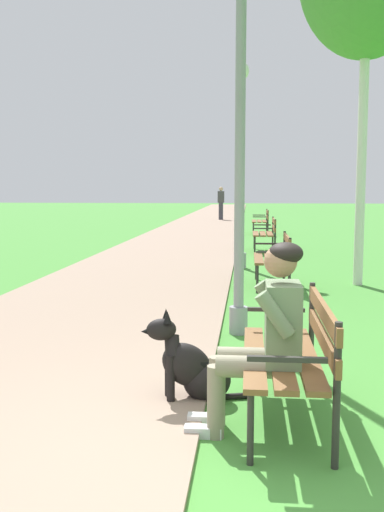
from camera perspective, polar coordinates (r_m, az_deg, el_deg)
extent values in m
plane|color=#478E38|center=(3.54, 3.54, -20.09)|extent=(120.00, 120.00, 0.00)
cube|color=gray|center=(27.28, 1.39, 3.22)|extent=(3.27, 60.00, 0.04)
cube|color=brown|center=(4.14, 5.98, -9.45)|extent=(0.14, 1.50, 0.04)
cube|color=brown|center=(4.14, 8.44, -9.46)|extent=(0.14, 1.50, 0.04)
cube|color=brown|center=(4.16, 10.88, -9.46)|extent=(0.14, 1.50, 0.04)
cube|color=brown|center=(4.13, 12.38, -7.58)|extent=(0.04, 1.50, 0.11)
cube|color=brown|center=(4.09, 12.44, -5.14)|extent=(0.04, 1.50, 0.11)
cylinder|color=#2D2B28|center=(4.86, 5.58, -9.77)|extent=(0.04, 0.04, 0.45)
cylinder|color=#2D2B28|center=(4.84, 11.35, -7.50)|extent=(0.04, 0.04, 0.85)
cube|color=#2D2B28|center=(4.77, 8.05, -5.11)|extent=(0.45, 0.04, 0.03)
cylinder|color=#2D2B28|center=(3.56, 5.62, -15.99)|extent=(0.04, 0.04, 0.45)
cylinder|color=#2D2B28|center=(3.52, 13.68, -12.91)|extent=(0.04, 0.04, 0.85)
cube|color=#2D2B28|center=(3.43, 9.08, -9.74)|extent=(0.45, 0.04, 0.03)
cube|color=brown|center=(9.72, 6.38, -0.24)|extent=(0.14, 1.50, 0.04)
cube|color=brown|center=(9.72, 7.41, -0.25)|extent=(0.14, 1.50, 0.04)
cube|color=brown|center=(9.73, 8.44, -0.26)|extent=(0.14, 1.50, 0.04)
cube|color=brown|center=(9.72, 9.08, 0.55)|extent=(0.04, 1.50, 0.11)
cube|color=brown|center=(9.70, 9.10, 1.61)|extent=(0.04, 1.50, 0.11)
cylinder|color=#2D2B28|center=(10.43, 6.17, -1.02)|extent=(0.04, 0.04, 0.45)
cylinder|color=#2D2B28|center=(10.42, 8.82, 0.04)|extent=(0.04, 0.04, 0.85)
cube|color=#2D2B28|center=(10.39, 7.30, 1.18)|extent=(0.45, 0.04, 0.03)
cylinder|color=#2D2B28|center=(9.06, 6.27, -2.16)|extent=(0.04, 0.04, 0.45)
cylinder|color=#2D2B28|center=(9.05, 9.33, -0.94)|extent=(0.04, 0.04, 0.85)
cube|color=#2D2B28|center=(9.02, 7.58, 0.37)|extent=(0.45, 0.04, 0.03)
cube|color=brown|center=(15.00, 6.11, 2.13)|extent=(0.14, 1.50, 0.04)
cube|color=brown|center=(15.00, 6.78, 2.13)|extent=(0.14, 1.50, 0.04)
cube|color=brown|center=(15.01, 7.45, 2.12)|extent=(0.14, 1.50, 0.04)
cube|color=brown|center=(15.00, 7.86, 2.65)|extent=(0.04, 1.50, 0.11)
cube|color=brown|center=(14.99, 7.87, 3.33)|extent=(0.04, 1.50, 0.11)
cylinder|color=#2D2B28|center=(15.71, 5.98, 1.51)|extent=(0.04, 0.04, 0.45)
cylinder|color=#2D2B28|center=(15.70, 7.74, 2.21)|extent=(0.04, 0.04, 0.85)
cube|color=#2D2B28|center=(15.68, 6.73, 2.97)|extent=(0.45, 0.04, 0.03)
cylinder|color=#2D2B28|center=(14.33, 6.03, 1.03)|extent=(0.04, 0.04, 0.45)
cylinder|color=#2D2B28|center=(14.33, 7.96, 1.80)|extent=(0.04, 0.04, 0.85)
cube|color=#2D2B28|center=(14.30, 6.85, 2.64)|extent=(0.45, 0.04, 0.03)
cube|color=brown|center=(20.74, 5.96, 3.34)|extent=(0.14, 1.50, 0.04)
cube|color=brown|center=(20.74, 6.45, 3.33)|extent=(0.14, 1.50, 0.04)
cube|color=brown|center=(20.75, 6.93, 3.33)|extent=(0.14, 1.50, 0.04)
cube|color=brown|center=(20.74, 7.23, 3.71)|extent=(0.04, 1.50, 0.11)
cube|color=brown|center=(20.73, 7.23, 4.21)|extent=(0.04, 1.50, 0.11)
cylinder|color=#2D2B28|center=(21.44, 5.87, 2.84)|extent=(0.04, 0.04, 0.45)
cylinder|color=#2D2B28|center=(21.44, 7.17, 3.36)|extent=(0.04, 0.04, 0.85)
cube|color=#2D2B28|center=(21.42, 6.42, 3.92)|extent=(0.45, 0.04, 0.03)
cylinder|color=#2D2B28|center=(20.06, 5.90, 2.59)|extent=(0.04, 0.04, 0.45)
cylinder|color=#2D2B28|center=(20.06, 7.28, 3.14)|extent=(0.04, 0.04, 0.85)
cube|color=#2D2B28|center=(20.04, 6.49, 3.74)|extent=(0.45, 0.04, 0.03)
cylinder|color=gray|center=(4.01, 5.49, -9.68)|extent=(0.42, 0.14, 0.14)
cylinder|color=gray|center=(4.08, 2.43, -12.81)|extent=(0.11, 0.11, 0.47)
cube|color=silver|center=(4.16, 1.28, -15.38)|extent=(0.24, 0.09, 0.07)
cylinder|color=gray|center=(3.82, 5.49, -10.52)|extent=(0.42, 0.14, 0.14)
cylinder|color=gray|center=(3.90, 2.27, -13.78)|extent=(0.11, 0.11, 0.47)
cube|color=silver|center=(3.98, 1.06, -16.45)|extent=(0.24, 0.09, 0.07)
cube|color=#6B7F5B|center=(3.85, 8.68, -6.40)|extent=(0.22, 0.36, 0.52)
cylinder|color=#6B7F5B|center=(4.02, 7.69, -4.37)|extent=(0.25, 0.09, 0.30)
cylinder|color=#6B7F5B|center=(3.63, 7.93, -5.56)|extent=(0.25, 0.09, 0.30)
sphere|color=#A37556|center=(3.78, 8.48, -0.48)|extent=(0.21, 0.21, 0.21)
ellipsoid|color=black|center=(3.78, 8.95, 0.27)|extent=(0.22, 0.23, 0.14)
ellipsoid|color=black|center=(4.54, 1.44, -11.80)|extent=(0.42, 0.36, 0.32)
ellipsoid|color=black|center=(4.48, -0.47, -10.38)|extent=(0.54, 0.34, 0.48)
ellipsoid|color=black|center=(4.47, 0.17, -9.89)|extent=(0.39, 0.27, 0.27)
cylinder|color=black|center=(4.54, -2.24, -11.38)|extent=(0.06, 0.06, 0.38)
cylinder|color=black|center=(4.43, -2.05, -11.85)|extent=(0.06, 0.06, 0.38)
cylinder|color=black|center=(4.42, -1.90, -8.64)|extent=(0.15, 0.19, 0.19)
ellipsoid|color=black|center=(4.38, -2.95, -7.04)|extent=(0.25, 0.19, 0.16)
cone|color=black|center=(4.37, -4.26, -7.21)|extent=(0.12, 0.11, 0.09)
cone|color=black|center=(4.41, -2.51, -5.62)|extent=(0.06, 0.06, 0.09)
cone|color=black|center=(4.32, -2.36, -5.87)|extent=(0.06, 0.06, 0.09)
cylinder|color=black|center=(4.62, 3.94, -13.24)|extent=(0.28, 0.11, 0.04)
cylinder|color=gray|center=(6.56, 4.46, -6.14)|extent=(0.20, 0.20, 0.30)
cylinder|color=gray|center=(6.41, 4.60, 9.25)|extent=(0.11, 0.11, 3.79)
cylinder|color=gray|center=(11.92, 4.72, -0.43)|extent=(0.20, 0.20, 0.30)
cylinder|color=gray|center=(11.83, 4.80, 7.80)|extent=(0.11, 0.11, 3.71)
ellipsoid|color=silver|center=(12.04, 4.89, 17.25)|extent=(0.24, 0.24, 0.32)
cylinder|color=silver|center=(10.09, 15.93, 9.07)|extent=(0.15, 0.15, 4.16)
cylinder|color=#383842|center=(29.45, 2.78, 4.28)|extent=(0.22, 0.22, 0.88)
cube|color=#3F3F42|center=(29.43, 2.79, 5.68)|extent=(0.32, 0.20, 0.56)
sphere|color=tan|center=(29.43, 2.79, 6.44)|extent=(0.20, 0.20, 0.20)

